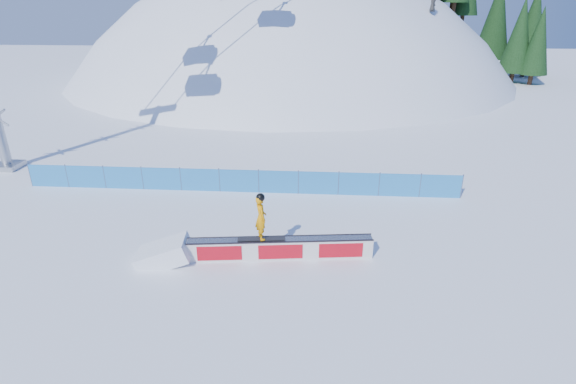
{
  "coord_description": "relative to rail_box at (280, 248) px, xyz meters",
  "views": [
    {
      "loc": [
        3.96,
        -16.28,
        9.04
      ],
      "look_at": [
        2.8,
        0.06,
        1.99
      ],
      "focal_mm": 28.0,
      "sensor_mm": 36.0,
      "label": 1
    }
  ],
  "objects": [
    {
      "name": "safety_fence",
      "position": [
        -2.63,
        6.17,
        0.19
      ],
      "size": [
        22.05,
        0.05,
        1.3
      ],
      "color": "#2376BD",
      "rests_on": "ground"
    },
    {
      "name": "rail_box",
      "position": [
        0.0,
        0.0,
        0.0
      ],
      "size": [
        6.97,
        1.3,
        0.84
      ],
      "rotation": [
        0.0,
        0.0,
        0.12
      ],
      "color": "silver",
      "rests_on": "ground"
    },
    {
      "name": "ground",
      "position": [
        -2.63,
        1.67,
        -0.41
      ],
      "size": [
        160.0,
        160.0,
        0.0
      ],
      "primitive_type": "plane",
      "color": "white",
      "rests_on": "ground"
    },
    {
      "name": "snow_hill",
      "position": [
        -2.63,
        43.67,
        -18.41
      ],
      "size": [
        64.0,
        64.0,
        64.0
      ],
      "color": "white",
      "rests_on": "ground"
    },
    {
      "name": "snowboarder",
      "position": [
        -0.69,
        -0.08,
        1.33
      ],
      "size": [
        1.79,
        0.74,
        1.85
      ],
      "rotation": [
        0.0,
        0.0,
        1.98
      ],
      "color": "black",
      "rests_on": "rail_box"
    },
    {
      "name": "snow_ramp",
      "position": [
        -4.32,
        -0.51,
        -0.41
      ],
      "size": [
        2.19,
        1.52,
        1.28
      ],
      "primitive_type": null,
      "rotation": [
        0.0,
        -0.31,
        0.12
      ],
      "color": "white",
      "rests_on": "ground"
    }
  ]
}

